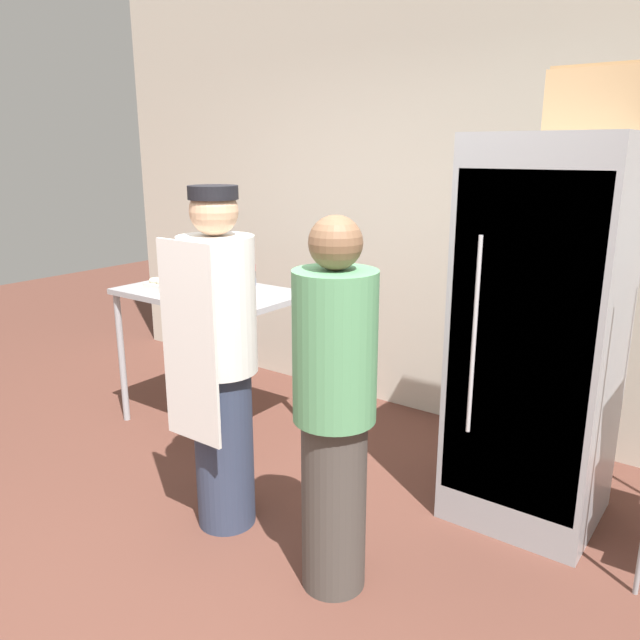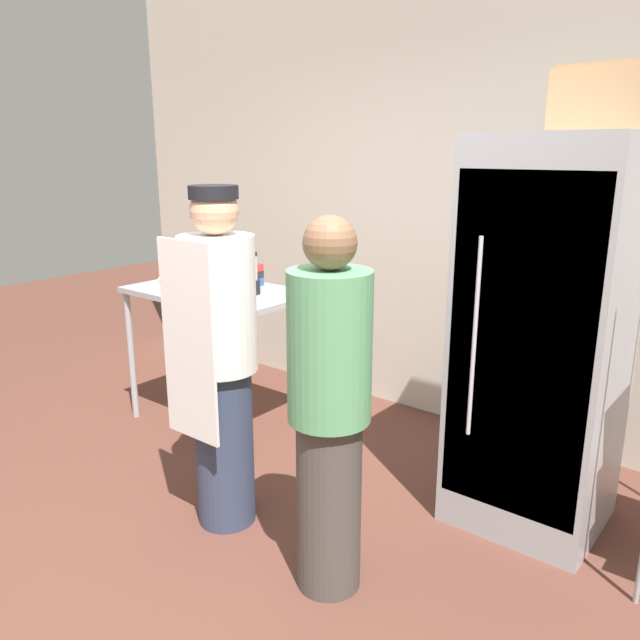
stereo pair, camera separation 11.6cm
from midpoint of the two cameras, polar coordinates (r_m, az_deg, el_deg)
ground_plane at (r=2.87m, az=-11.21°, el=-24.48°), size 14.00×14.00×0.00m
back_wall at (r=4.20m, az=12.73°, el=11.18°), size 6.40×0.12×3.10m
refrigerator at (r=3.17m, az=18.43°, el=-1.48°), size 0.70×0.69×1.90m
prep_counter at (r=4.16m, az=-10.77°, el=1.25°), size 1.17×0.73×0.94m
donut_box at (r=4.20m, az=-14.50°, el=3.31°), size 0.28×0.20×0.24m
blender_pitcher at (r=3.96m, az=-7.97°, el=3.99°), size 0.14×0.14×0.27m
binder_stack at (r=4.23m, az=-9.20°, el=4.06°), size 0.30×0.26×0.15m
cardboard_storage_box at (r=3.11m, az=23.16°, el=18.02°), size 0.41×0.27×0.28m
person_baker at (r=2.99m, az=-10.28°, el=-3.51°), size 0.35×0.37×1.67m
person_customer at (r=2.53m, az=0.01°, el=-8.19°), size 0.34×0.34×1.59m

